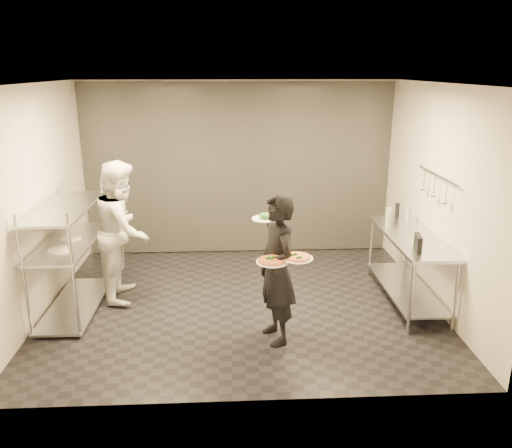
{
  "coord_description": "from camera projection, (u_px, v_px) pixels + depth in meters",
  "views": [
    {
      "loc": [
        -0.12,
        -5.95,
        2.98
      ],
      "look_at": [
        0.19,
        0.01,
        1.1
      ],
      "focal_mm": 35.0,
      "sensor_mm": 36.0,
      "label": 1
    }
  ],
  "objects": [
    {
      "name": "pizza_plate_far",
      "position": [
        298.0,
        257.0,
        5.21
      ],
      "size": [
        0.32,
        0.32,
        0.05
      ],
      "color": "white",
      "rests_on": "waiter"
    },
    {
      "name": "utensil_rail",
      "position": [
        435.0,
        187.0,
        6.22
      ],
      "size": [
        0.07,
        1.2,
        0.31
      ],
      "color": "#AEB0B5",
      "rests_on": "room_shell"
    },
    {
      "name": "waiter",
      "position": [
        277.0,
        270.0,
        5.48
      ],
      "size": [
        0.58,
        0.72,
        1.71
      ],
      "primitive_type": "imported",
      "rotation": [
        0.0,
        0.0,
        -1.27
      ],
      "color": "black",
      "rests_on": "ground"
    },
    {
      "name": "bottle_green",
      "position": [
        388.0,
        217.0,
        6.7
      ],
      "size": [
        0.07,
        0.07,
        0.26
      ],
      "primitive_type": "cylinder",
      "color": "gray",
      "rests_on": "prep_counter"
    },
    {
      "name": "pass_rack",
      "position": [
        70.0,
        252.0,
        6.23
      ],
      "size": [
        0.6,
        1.6,
        1.5
      ],
      "color": "#AEB0B5",
      "rests_on": "ground"
    },
    {
      "name": "pizza_plate_near",
      "position": [
        272.0,
        261.0,
        5.2
      ],
      "size": [
        0.34,
        0.34,
        0.05
      ],
      "color": "white",
      "rests_on": "waiter"
    },
    {
      "name": "chef",
      "position": [
        123.0,
        230.0,
        6.56
      ],
      "size": [
        0.73,
        0.92,
        1.86
      ],
      "primitive_type": "imported",
      "rotation": [
        0.0,
        0.0,
        1.6
      ],
      "color": "silver",
      "rests_on": "ground"
    },
    {
      "name": "room_shell",
      "position": [
        239.0,
        181.0,
        7.27
      ],
      "size": [
        5.0,
        4.0,
        2.8
      ],
      "color": "black",
      "rests_on": "ground"
    },
    {
      "name": "bottle_dark",
      "position": [
        397.0,
        210.0,
        7.13
      ],
      "size": [
        0.06,
        0.06,
        0.21
      ],
      "primitive_type": "cylinder",
      "color": "black",
      "rests_on": "prep_counter"
    },
    {
      "name": "prep_counter",
      "position": [
        409.0,
        257.0,
        6.49
      ],
      "size": [
        0.6,
        1.8,
        0.92
      ],
      "color": "#AEB0B5",
      "rests_on": "ground"
    },
    {
      "name": "pos_monitor",
      "position": [
        418.0,
        243.0,
        5.84
      ],
      "size": [
        0.1,
        0.27,
        0.19
      ],
      "primitive_type": "cube",
      "rotation": [
        0.0,
        0.0,
        -0.19
      ],
      "color": "black",
      "rests_on": "prep_counter"
    },
    {
      "name": "salad_plate",
      "position": [
        265.0,
        217.0,
        5.64
      ],
      "size": [
        0.3,
        0.3,
        0.07
      ],
      "color": "white",
      "rests_on": "waiter"
    },
    {
      "name": "bottle_clear",
      "position": [
        408.0,
        213.0,
        6.95
      ],
      "size": [
        0.07,
        0.07,
        0.23
      ],
      "primitive_type": "cylinder",
      "color": "gray",
      "rests_on": "prep_counter"
    }
  ]
}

